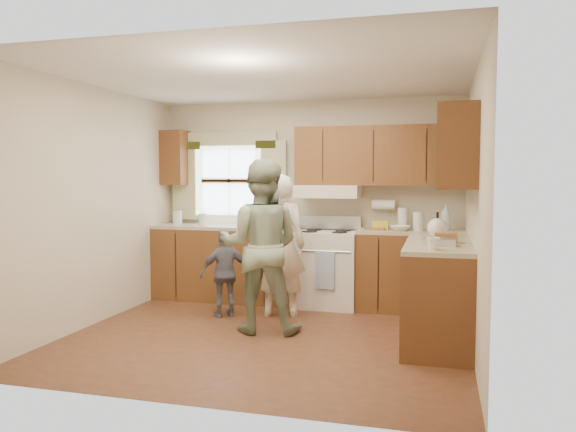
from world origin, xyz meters
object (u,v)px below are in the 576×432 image
(stove, at_px, (327,267))
(woman_left, at_px, (280,245))
(child, at_px, (225,273))
(woman_right, at_px, (261,246))

(stove, xyz_separation_m, woman_left, (-0.41, -0.63, 0.32))
(stove, distance_m, child, 1.28)
(woman_right, height_order, child, woman_right)
(woman_right, bearing_deg, child, -47.92)
(child, bearing_deg, stove, -174.49)
(stove, bearing_deg, child, -140.02)
(woman_left, relative_size, woman_right, 0.92)
(stove, relative_size, woman_left, 0.68)
(stove, distance_m, woman_right, 1.40)
(woman_left, bearing_deg, woman_right, 77.13)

